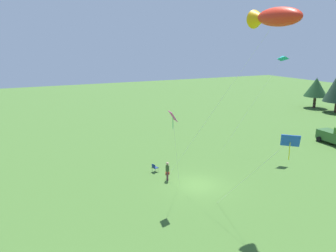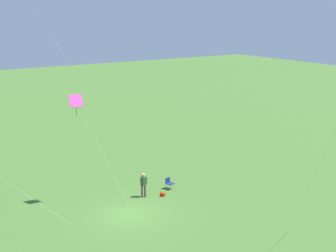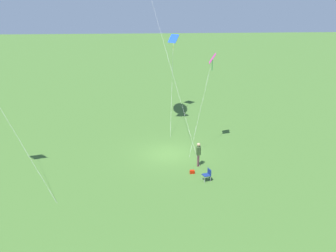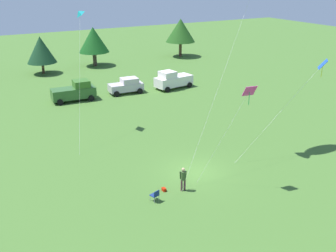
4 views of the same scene
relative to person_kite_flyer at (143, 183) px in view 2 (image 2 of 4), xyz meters
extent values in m
plane|color=#40672A|center=(2.21, 1.98, -1.02)|extent=(160.00, 160.00, 0.00)
cylinder|color=brown|center=(-0.11, 0.02, -0.60)|extent=(0.14, 0.14, 0.85)
cylinder|color=brown|center=(0.11, -0.03, -0.60)|extent=(0.14, 0.14, 0.85)
cylinder|color=#385029|center=(0.00, 0.00, 0.14)|extent=(0.41, 0.41, 0.62)
sphere|color=tan|center=(0.00, 0.00, 0.60)|extent=(0.24, 0.24, 0.24)
cylinder|color=#385029|center=(-0.18, 0.10, 0.17)|extent=(0.12, 0.11, 0.55)
cylinder|color=#385029|center=(0.21, 0.01, 0.17)|extent=(0.14, 0.11, 0.55)
cube|color=navy|center=(-2.34, -0.22, -0.60)|extent=(0.60, 0.60, 0.04)
cube|color=navy|center=(-2.28, -0.43, -0.40)|extent=(0.47, 0.18, 0.40)
cylinder|color=#A5A8AD|center=(-2.60, -0.08, -0.81)|extent=(0.03, 0.03, 0.42)
cylinder|color=#A5A8AD|center=(-2.20, 0.04, -0.81)|extent=(0.03, 0.03, 0.42)
cylinder|color=#A5A8AD|center=(-2.48, -0.49, -0.81)|extent=(0.03, 0.03, 0.42)
cylinder|color=#A5A8AD|center=(-2.08, -0.36, -0.81)|extent=(0.03, 0.03, 0.42)
cube|color=#BA1C07|center=(-1.20, 0.57, -0.91)|extent=(0.24, 0.33, 0.22)
cylinder|color=silver|center=(4.20, 1.88, 5.93)|extent=(8.77, 3.96, 13.91)
cylinder|color=#4C3823|center=(-0.18, -0.09, -1.02)|extent=(0.04, 0.04, 0.01)
cylinder|color=silver|center=(-3.28, 11.91, 4.29)|extent=(2.68, 5.74, 10.61)
cylinder|color=#4C3823|center=(-4.61, 9.05, -1.02)|extent=(0.04, 0.04, 0.01)
cube|color=#E0369C|center=(4.03, -1.46, 5.96)|extent=(0.91, 0.60, 0.73)
cylinder|color=green|center=(4.03, -1.46, 5.45)|extent=(0.04, 0.04, 0.85)
cylinder|color=silver|center=(2.75, -0.49, 2.47)|extent=(2.58, 1.95, 6.98)
cylinder|color=#4C3823|center=(1.47, 0.48, -1.02)|extent=(0.04, 0.04, 0.01)
cylinder|color=silver|center=(9.55, 1.22, 2.63)|extent=(7.60, 0.81, 7.30)
cylinder|color=#4C3823|center=(5.76, 1.62, -1.02)|extent=(0.04, 0.04, 0.01)
camera|label=1|loc=(25.43, -12.02, 11.19)|focal=35.00mm
camera|label=2|loc=(15.10, 26.19, 11.55)|focal=50.00mm
camera|label=3|loc=(-25.35, 3.70, 11.17)|focal=42.00mm
camera|label=4|loc=(-12.35, -20.31, 13.12)|focal=42.00mm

